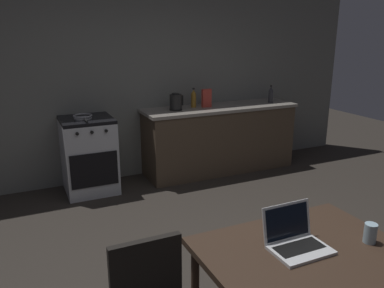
{
  "coord_description": "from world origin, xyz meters",
  "views": [
    {
      "loc": [
        -1.33,
        -2.3,
        1.9
      ],
      "look_at": [
        0.19,
        0.98,
        0.85
      ],
      "focal_mm": 36.42,
      "sensor_mm": 36.0,
      "label": 1
    }
  ],
  "objects": [
    {
      "name": "electric_kettle",
      "position": [
        0.57,
        2.3,
        1.02
      ],
      "size": [
        0.19,
        0.16,
        0.22
      ],
      "color": "black",
      "rests_on": "kitchen_counter"
    },
    {
      "name": "ground_plane",
      "position": [
        0.0,
        0.0,
        0.0
      ],
      "size": [
        12.0,
        12.0,
        0.0
      ],
      "primitive_type": "plane",
      "color": "#2D2823"
    },
    {
      "name": "frying_pan",
      "position": [
        -0.62,
        2.27,
        0.94
      ],
      "size": [
        0.22,
        0.39,
        0.05
      ],
      "color": "gray",
      "rests_on": "stove_oven"
    },
    {
      "name": "drinking_glass",
      "position": [
        0.42,
        -0.93,
        0.8
      ],
      "size": [
        0.07,
        0.07,
        0.11
      ],
      "color": "#99B7C6",
      "rests_on": "dining_table"
    },
    {
      "name": "bottle_b",
      "position": [
        0.86,
        2.38,
        1.04
      ],
      "size": [
        0.07,
        0.07,
        0.26
      ],
      "color": "#8C601E",
      "rests_on": "kitchen_counter"
    },
    {
      "name": "stove_oven",
      "position": [
        -0.58,
        2.3,
        0.46
      ],
      "size": [
        0.6,
        0.62,
        0.92
      ],
      "color": "#B7BABF",
      "rests_on": "ground_plane"
    },
    {
      "name": "bottle",
      "position": [
        2.02,
        2.25,
        1.03
      ],
      "size": [
        0.07,
        0.07,
        0.25
      ],
      "color": "#2D2D33",
      "rests_on": "kitchen_counter"
    },
    {
      "name": "kitchen_counter",
      "position": [
        1.22,
        2.3,
        0.46
      ],
      "size": [
        2.16,
        0.64,
        0.92
      ],
      "color": "#4C3D2D",
      "rests_on": "ground_plane"
    },
    {
      "name": "cereal_box",
      "position": [
        1.03,
        2.32,
        1.04
      ],
      "size": [
        0.13,
        0.05,
        0.24
      ],
      "color": "#B2382D",
      "rests_on": "kitchen_counter"
    },
    {
      "name": "dining_table",
      "position": [
        0.03,
        -0.85,
        0.67
      ],
      "size": [
        1.13,
        0.84,
        0.74
      ],
      "color": "#332319",
      "rests_on": "ground_plane"
    },
    {
      "name": "back_wall",
      "position": [
        0.3,
        2.65,
        1.28
      ],
      "size": [
        6.4,
        0.1,
        2.56
      ],
      "primitive_type": "cube",
      "color": "slate",
      "rests_on": "ground_plane"
    },
    {
      "name": "laptop",
      "position": [
        -0.0,
        -0.8,
        0.79
      ],
      "size": [
        0.32,
        0.27,
        0.22
      ],
      "rotation": [
        0.0,
        0.0,
        0.18
      ],
      "color": "silver",
      "rests_on": "dining_table"
    }
  ]
}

